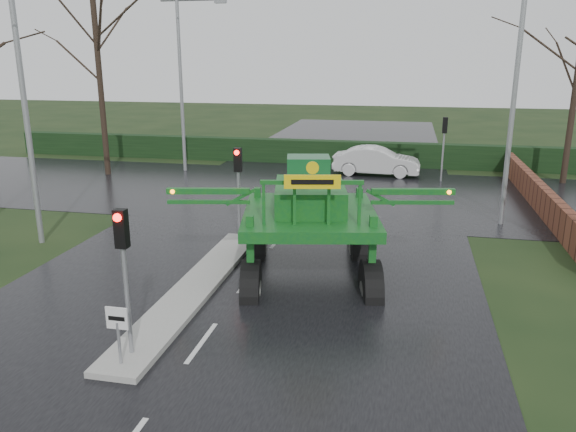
% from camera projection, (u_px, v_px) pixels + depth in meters
% --- Properties ---
extents(ground, '(140.00, 140.00, 0.00)m').
position_uv_depth(ground, '(202.00, 343.00, 13.45)').
color(ground, black).
rests_on(ground, ground).
extents(road_main, '(14.00, 80.00, 0.02)m').
position_uv_depth(road_main, '(288.00, 225.00, 22.86)').
color(road_main, black).
rests_on(road_main, ground).
extents(road_cross, '(80.00, 12.00, 0.02)m').
position_uv_depth(road_cross, '(313.00, 192.00, 28.51)').
color(road_cross, black).
rests_on(road_cross, ground).
extents(median_island, '(1.20, 10.00, 0.16)m').
position_uv_depth(median_island, '(196.00, 287.00, 16.51)').
color(median_island, gray).
rests_on(median_island, ground).
extents(hedge_row, '(44.00, 0.90, 1.50)m').
position_uv_depth(hedge_row, '(334.00, 153.00, 35.83)').
color(hedge_row, black).
rests_on(hedge_row, ground).
extents(brick_wall, '(0.40, 20.00, 1.20)m').
position_uv_depth(brick_wall, '(534.00, 191.00, 26.25)').
color(brick_wall, '#592D1E').
rests_on(brick_wall, ground).
extents(keep_left_sign, '(0.50, 0.07, 1.35)m').
position_uv_depth(keep_left_sign, '(118.00, 326.00, 12.01)').
color(keep_left_sign, gray).
rests_on(keep_left_sign, ground).
extents(traffic_signal_near, '(0.26, 0.33, 3.52)m').
position_uv_depth(traffic_signal_near, '(123.00, 251.00, 12.06)').
color(traffic_signal_near, gray).
rests_on(traffic_signal_near, ground).
extents(traffic_signal_mid, '(0.26, 0.33, 3.52)m').
position_uv_depth(traffic_signal_mid, '(238.00, 174.00, 20.06)').
color(traffic_signal_mid, gray).
rests_on(traffic_signal_mid, ground).
extents(traffic_signal_far, '(0.26, 0.33, 3.52)m').
position_uv_depth(traffic_signal_far, '(444.00, 135.00, 30.28)').
color(traffic_signal_far, gray).
rests_on(traffic_signal_far, ground).
extents(street_light_left_near, '(3.85, 0.30, 10.00)m').
position_uv_depth(street_light_left_near, '(29.00, 76.00, 19.10)').
color(street_light_left_near, gray).
rests_on(street_light_left_near, ground).
extents(street_light_right, '(3.85, 0.30, 10.00)m').
position_uv_depth(street_light_right, '(508.00, 74.00, 21.47)').
color(street_light_right, gray).
rests_on(street_light_right, ground).
extents(street_light_left_far, '(3.85, 0.30, 10.00)m').
position_uv_depth(street_light_left_far, '(185.00, 69.00, 32.28)').
color(street_light_left_far, gray).
rests_on(street_light_left_far, ground).
extents(tree_left_far, '(7.70, 7.70, 13.26)m').
position_uv_depth(tree_left_far, '(97.00, 47.00, 30.94)').
color(tree_left_far, black).
rests_on(tree_left_far, ground).
extents(crop_sprayer, '(8.58, 6.11, 4.87)m').
position_uv_depth(crop_sprayer, '(250.00, 214.00, 15.99)').
color(crop_sprayer, black).
rests_on(crop_sprayer, ground).
extents(white_sedan, '(5.01, 1.91, 1.63)m').
position_uv_depth(white_sedan, '(376.00, 175.00, 32.67)').
color(white_sedan, silver).
rests_on(white_sedan, ground).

